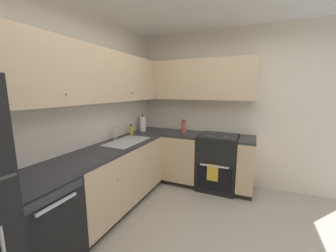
{
  "coord_description": "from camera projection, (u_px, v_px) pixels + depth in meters",
  "views": [
    {
      "loc": [
        -1.72,
        -0.34,
        1.64
      ],
      "look_at": [
        0.97,
        0.83,
        1.12
      ],
      "focal_mm": 21.56,
      "sensor_mm": 36.0,
      "label": 1
    }
  ],
  "objects": [
    {
      "name": "oven_range",
      "position": [
        218.0,
        161.0,
        3.4
      ],
      "size": [
        0.68,
        0.62,
        1.05
      ],
      "color": "black",
      "rests_on": "ground_plane"
    },
    {
      "name": "countertop_back",
      "position": [
        115.0,
        147.0,
        2.75
      ],
      "size": [
        2.89,
        0.6,
        0.03
      ],
      "primitive_type": "cube",
      "color": "#2D2D33",
      "rests_on": "lower_cabinets_back"
    },
    {
      "name": "upper_cabinets_right",
      "position": [
        194.0,
        80.0,
        3.47
      ],
      "size": [
        0.32,
        2.02,
        0.66
      ],
      "color": "tan"
    },
    {
      "name": "paper_towel_roll",
      "position": [
        143.0,
        124.0,
        3.7
      ],
      "size": [
        0.11,
        0.11,
        0.32
      ],
      "color": "white",
      "rests_on": "countertop_back"
    },
    {
      "name": "lower_cabinets_back",
      "position": [
        117.0,
        177.0,
        2.83
      ],
      "size": [
        1.69,
        0.62,
        0.86
      ],
      "color": "tan",
      "rests_on": "ground_plane"
    },
    {
      "name": "soap_bottle",
      "position": [
        131.0,
        130.0,
        3.41
      ],
      "size": [
        0.06,
        0.06,
        0.17
      ],
      "color": "gold",
      "rests_on": "countertop_back"
    },
    {
      "name": "faucet",
      "position": [
        115.0,
        132.0,
        3.01
      ],
      "size": [
        0.07,
        0.16,
        0.22
      ],
      "color": "silver",
      "rests_on": "countertop_back"
    },
    {
      "name": "wall_back",
      "position": [
        69.0,
        117.0,
        2.41
      ],
      "size": [
        3.84,
        0.05,
        2.64
      ],
      "primitive_type": "cube",
      "color": "beige",
      "rests_on": "ground_plane"
    },
    {
      "name": "oil_bottle",
      "position": [
        184.0,
        127.0,
        3.53
      ],
      "size": [
        0.08,
        0.08,
        0.23
      ],
      "color": "#BF4C3F",
      "rests_on": "countertop_right"
    },
    {
      "name": "sink",
      "position": [
        127.0,
        144.0,
        2.95
      ],
      "size": [
        0.71,
        0.4,
        0.1
      ],
      "color": "#B7B7BC",
      "rests_on": "countertop_back"
    },
    {
      "name": "dishwasher",
      "position": [
        36.0,
        228.0,
        1.79
      ],
      "size": [
        0.6,
        0.63,
        0.86
      ],
      "color": "black",
      "rests_on": "ground_plane"
    },
    {
      "name": "countertop_right",
      "position": [
        201.0,
        135.0,
        3.43
      ],
      "size": [
        0.6,
        1.47,
        0.03
      ],
      "color": "#2D2D33",
      "rests_on": "lower_cabinets_right"
    },
    {
      "name": "wall_right",
      "position": [
        234.0,
        109.0,
        3.46
      ],
      "size": [
        0.05,
        3.46,
        2.64
      ],
      "primitive_type": "cube",
      "color": "beige",
      "rests_on": "ground_plane"
    },
    {
      "name": "lower_cabinets_right",
      "position": [
        200.0,
        160.0,
        3.51
      ],
      "size": [
        0.62,
        1.47,
        0.86
      ],
      "color": "tan",
      "rests_on": "ground_plane"
    },
    {
      "name": "upper_cabinets_back",
      "position": [
        94.0,
        76.0,
        2.49
      ],
      "size": [
        2.57,
        0.34,
        0.66
      ],
      "color": "tan"
    }
  ]
}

